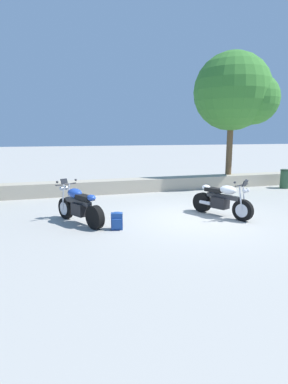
# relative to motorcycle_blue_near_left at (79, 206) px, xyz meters

# --- Properties ---
(ground_plane) EXTENTS (120.00, 120.00, 0.00)m
(ground_plane) POSITION_rel_motorcycle_blue_near_left_xyz_m (3.30, -0.52, -0.49)
(ground_plane) COLOR #A3A099
(stone_wall) EXTENTS (36.00, 0.80, 0.55)m
(stone_wall) POSITION_rel_motorcycle_blue_near_left_xyz_m (3.30, 4.28, -0.21)
(stone_wall) COLOR #A89E89
(stone_wall) RESTS_ON ground
(motorcycle_blue_near_left) EXTENTS (1.15, 1.90, 1.18)m
(motorcycle_blue_near_left) POSITION_rel_motorcycle_blue_near_left_xyz_m (0.00, 0.00, 0.00)
(motorcycle_blue_near_left) COLOR black
(motorcycle_blue_near_left) RESTS_ON ground
(motorcycle_white_centre) EXTENTS (1.09, 1.94, 1.18)m
(motorcycle_white_centre) POSITION_rel_motorcycle_blue_near_left_xyz_m (4.18, -0.50, 0.00)
(motorcycle_white_centre) COLOR black
(motorcycle_white_centre) RESTS_ON ground
(rider_backpack) EXTENTS (0.33, 0.30, 0.47)m
(rider_backpack) POSITION_rel_motorcycle_blue_near_left_xyz_m (0.87, -0.89, -0.24)
(rider_backpack) COLOR navy
(rider_backpack) RESTS_ON ground
(leafy_tree_mid_left) EXTENTS (3.70, 3.52, 5.58)m
(leafy_tree_mid_left) POSITION_rel_motorcycle_blue_near_left_xyz_m (7.65, 4.38, 3.80)
(leafy_tree_mid_left) COLOR brown
(leafy_tree_mid_left) RESTS_ON stone_wall
(trash_bin) EXTENTS (0.46, 0.46, 0.86)m
(trash_bin) POSITION_rel_motorcycle_blue_near_left_xyz_m (9.61, 3.11, -0.05)
(trash_bin) COLOR #335638
(trash_bin) RESTS_ON ground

